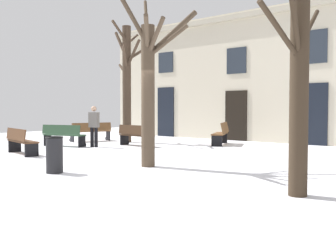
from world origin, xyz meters
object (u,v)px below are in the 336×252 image
(tree_left_of_center, at_px, (149,83))
(tree_near_facade, at_px, (299,71))
(bench_back_to_back_left, at_px, (63,135))
(bench_facing_shops, at_px, (136,135))
(bench_near_center_tree, at_px, (221,133))
(tree_foreground, at_px, (127,79))
(litter_bin, at_px, (54,155))
(streetlamp, at_px, (301,82))
(bench_far_corner, at_px, (21,141))
(person_near_bench, at_px, (94,124))
(bench_back_to_back_right, at_px, (91,131))

(tree_left_of_center, bearing_deg, tree_near_facade, -11.59)
(bench_back_to_back_left, xyz_separation_m, bench_facing_shops, (2.09, 1.99, -0.02))
(bench_near_center_tree, bearing_deg, tree_foreground, -91.85)
(litter_bin, distance_m, bench_facing_shops, 6.86)
(tree_near_facade, relative_size, litter_bin, 5.29)
(tree_near_facade, distance_m, streetlamp, 7.94)
(tree_foreground, relative_size, bench_facing_shops, 3.09)
(tree_foreground, bearing_deg, tree_near_facade, -29.12)
(tree_foreground, bearing_deg, bench_far_corner, -81.06)
(tree_left_of_center, distance_m, tree_foreground, 7.77)
(tree_left_of_center, xyz_separation_m, bench_facing_shops, (-4.33, 3.77, -1.75))
(streetlamp, xyz_separation_m, person_near_bench, (-6.67, -4.03, -1.60))
(bench_facing_shops, bearing_deg, tree_left_of_center, 141.83)
(bench_facing_shops, xyz_separation_m, bench_back_to_back_right, (-3.30, 0.35, 0.03))
(streetlamp, bearing_deg, bench_back_to_back_left, -149.04)
(tree_near_facade, height_order, litter_bin, tree_near_facade)
(tree_foreground, distance_m, litter_bin, 9.03)
(tree_foreground, height_order, bench_back_to_back_right, tree_foreground)
(tree_foreground, distance_m, streetlamp, 7.55)
(tree_foreground, relative_size, tree_near_facade, 1.16)
(tree_near_facade, distance_m, bench_back_to_back_right, 13.12)
(bench_near_center_tree, bearing_deg, bench_far_corner, -47.69)
(tree_foreground, distance_m, person_near_bench, 3.22)
(bench_near_center_tree, relative_size, person_near_bench, 1.14)
(tree_foreground, relative_size, bench_far_corner, 2.75)
(person_near_bench, bearing_deg, bench_facing_shops, -146.60)
(bench_far_corner, bearing_deg, bench_facing_shops, -88.26)
(bench_back_to_back_right, height_order, person_near_bench, person_near_bench)
(litter_bin, bearing_deg, tree_near_facade, 13.93)
(streetlamp, relative_size, bench_far_corner, 2.13)
(bench_near_center_tree, bearing_deg, bench_facing_shops, -63.91)
(bench_back_to_back_right, xyz_separation_m, person_near_bench, (2.33, -1.69, 0.42))
(litter_bin, relative_size, bench_back_to_back_left, 0.46)
(tree_foreground, height_order, streetlamp, tree_foreground)
(tree_near_facade, relative_size, bench_near_center_tree, 2.48)
(tree_left_of_center, relative_size, person_near_bench, 2.93)
(tree_foreground, relative_size, bench_near_center_tree, 2.87)
(bench_facing_shops, bearing_deg, bench_far_corner, 83.07)
(bench_back_to_back_left, bearing_deg, bench_back_to_back_right, -79.78)
(tree_near_facade, xyz_separation_m, litter_bin, (-5.35, -1.33, -1.73))
(bench_back_to_back_left, bearing_deg, tree_left_of_center, 147.32)
(streetlamp, relative_size, bench_near_center_tree, 2.22)
(bench_near_center_tree, xyz_separation_m, person_near_bench, (-3.22, -4.16, 0.41))
(litter_bin, xyz_separation_m, bench_facing_shops, (-3.35, 5.99, 0.00))
(streetlamp, height_order, person_near_bench, streetlamp)
(tree_near_facade, height_order, bench_back_to_back_left, tree_near_facade)
(bench_back_to_back_left, bearing_deg, person_near_bench, -167.17)
(tree_foreground, xyz_separation_m, tree_near_facade, (10.37, -5.78, -0.68))
(bench_back_to_back_right, bearing_deg, tree_foreground, 132.71)
(person_near_bench, bearing_deg, bench_far_corner, 72.59)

